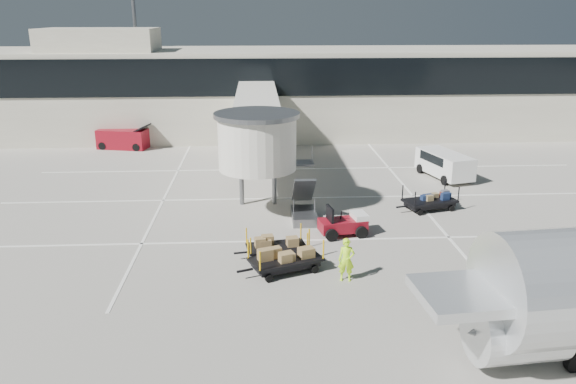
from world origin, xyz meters
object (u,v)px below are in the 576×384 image
ground_worker (346,260)px  minivan (443,162)px  suitcase_cart (430,202)px  box_cart_near (286,259)px  belt_loader (123,139)px  box_cart_far (278,247)px  baggage_tug (344,224)px

ground_worker → minivan: size_ratio=0.38×
suitcase_cart → box_cart_near: size_ratio=0.97×
ground_worker → belt_loader: size_ratio=0.41×
ground_worker → belt_loader: bearing=127.9°
suitcase_cart → ground_worker: size_ratio=1.97×
minivan → belt_loader: 27.01m
suitcase_cart → box_cart_far: suitcase_cart is taller
box_cart_far → ground_worker: 3.99m
baggage_tug → box_cart_far: (-3.58, -2.59, -0.11)m
belt_loader → ground_worker: bearing=-46.8°
box_cart_far → belt_loader: size_ratio=0.75×
ground_worker → minivan: (9.44, 15.86, 0.11)m
belt_loader → baggage_tug: bearing=-39.6°
box_cart_near → box_cart_far: 1.67m
suitcase_cart → minivan: size_ratio=0.76×
baggage_tug → box_cart_near: size_ratio=0.67×
box_cart_far → suitcase_cart: bearing=24.3°
ground_worker → belt_loader: (-15.48, 26.29, -0.15)m
suitcase_cart → minivan: bearing=50.1°
minivan → belt_loader: size_ratio=1.08×
box_cart_near → suitcase_cart: bearing=19.9°
baggage_tug → box_cart_near: (-3.30, -4.23, -0.01)m
baggage_tug → minivan: size_ratio=0.52×
minivan → belt_loader: bearing=142.2°
box_cart_near → minivan: 19.08m
belt_loader → suitcase_cart: bearing=-25.6°
box_cart_near → box_cart_far: box_cart_near is taller
ground_worker → belt_loader: belt_loader is taller
ground_worker → minivan: ground_worker is taller
baggage_tug → suitcase_cart: (5.74, 3.67, -0.07)m
box_cart_far → minivan: bearing=37.3°
ground_worker → suitcase_cart: bearing=61.7°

